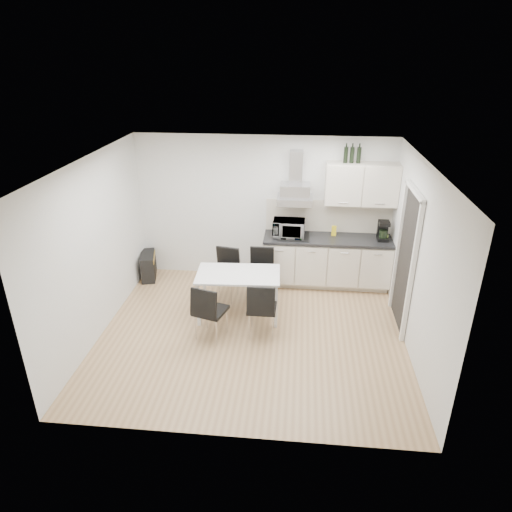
{
  "coord_description": "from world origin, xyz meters",
  "views": [
    {
      "loc": [
        0.63,
        -5.71,
        3.93
      ],
      "look_at": [
        0.02,
        0.42,
        1.1
      ],
      "focal_mm": 32.0,
      "sensor_mm": 36.0,
      "label": 1
    }
  ],
  "objects": [
    {
      "name": "guitar_amp",
      "position": [
        -2.11,
        1.65,
        0.24
      ],
      "size": [
        0.38,
        0.61,
        0.48
      ],
      "rotation": [
        0.0,
        0.0,
        0.25
      ],
      "color": "black",
      "rests_on": "ground"
    },
    {
      "name": "floor_speaker",
      "position": [
        -0.65,
        1.9,
        0.17
      ],
      "size": [
        0.21,
        0.18,
        0.33
      ],
      "primitive_type": "cube",
      "rotation": [
        0.0,
        0.0,
        0.03
      ],
      "color": "black",
      "rests_on": "ground"
    },
    {
      "name": "wall_back",
      "position": [
        0.0,
        2.0,
        1.3
      ],
      "size": [
        4.5,
        0.1,
        2.6
      ],
      "primitive_type": "cube",
      "color": "silver",
      "rests_on": "ground"
    },
    {
      "name": "chair_far_left",
      "position": [
        -0.57,
        1.02,
        0.44
      ],
      "size": [
        0.52,
        0.57,
        0.88
      ],
      "primitive_type": null,
      "rotation": [
        0.0,
        0.0,
        2.96
      ],
      "color": "black",
      "rests_on": "ground"
    },
    {
      "name": "ceiling",
      "position": [
        0.0,
        0.0,
        2.6
      ],
      "size": [
        4.5,
        4.5,
        0.0
      ],
      "primitive_type": "plane",
      "color": "white",
      "rests_on": "wall_back"
    },
    {
      "name": "wall_front",
      "position": [
        0.0,
        -2.0,
        1.3
      ],
      "size": [
        4.5,
        0.1,
        2.6
      ],
      "primitive_type": "cube",
      "color": "silver",
      "rests_on": "ground"
    },
    {
      "name": "chair_near_left",
      "position": [
        -0.58,
        -0.13,
        0.44
      ],
      "size": [
        0.57,
        0.61,
        0.88
      ],
      "primitive_type": null,
      "rotation": [
        0.0,
        0.0,
        -0.29
      ],
      "color": "black",
      "rests_on": "ground"
    },
    {
      "name": "chair_far_right",
      "position": [
        0.04,
        1.09,
        0.44
      ],
      "size": [
        0.44,
        0.5,
        0.88
      ],
      "primitive_type": null,
      "rotation": [
        0.0,
        0.0,
        3.14
      ],
      "color": "black",
      "rests_on": "ground"
    },
    {
      "name": "wall_left",
      "position": [
        -2.25,
        0.0,
        1.3
      ],
      "size": [
        0.1,
        4.0,
        2.6
      ],
      "primitive_type": "cube",
      "color": "silver",
      "rests_on": "ground"
    },
    {
      "name": "dining_table",
      "position": [
        -0.26,
        0.51,
        0.66
      ],
      "size": [
        1.32,
        0.8,
        0.75
      ],
      "rotation": [
        0.0,
        0.0,
        0.05
      ],
      "color": "white",
      "rests_on": "ground"
    },
    {
      "name": "doorway",
      "position": [
        2.21,
        0.55,
        1.05
      ],
      "size": [
        0.08,
        1.04,
        2.1
      ],
      "primitive_type": "cube",
      "color": "white",
      "rests_on": "ground"
    },
    {
      "name": "chair_near_right",
      "position": [
        0.15,
        0.03,
        0.44
      ],
      "size": [
        0.44,
        0.5,
        0.88
      ],
      "primitive_type": null,
      "rotation": [
        0.0,
        0.0,
        -0.0
      ],
      "color": "black",
      "rests_on": "ground"
    },
    {
      "name": "kitchenette",
      "position": [
        1.18,
        1.73,
        0.83
      ],
      "size": [
        2.22,
        0.64,
        2.52
      ],
      "color": "beige",
      "rests_on": "ground"
    },
    {
      "name": "ground",
      "position": [
        0.0,
        0.0,
        0.0
      ],
      "size": [
        4.5,
        4.5,
        0.0
      ],
      "primitive_type": "plane",
      "color": "tan",
      "rests_on": "ground"
    },
    {
      "name": "wall_right",
      "position": [
        2.25,
        0.0,
        1.3
      ],
      "size": [
        0.1,
        4.0,
        2.6
      ],
      "primitive_type": "cube",
      "color": "silver",
      "rests_on": "ground"
    }
  ]
}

